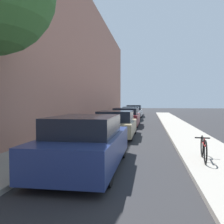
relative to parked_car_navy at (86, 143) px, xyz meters
The scene contains 10 objects.
ground_plane 8.00m from the parked_car_navy, 84.33° to the left, with size 120.00×120.00×0.00m, color #28282B.
sidewalk_left 8.23m from the parked_car_navy, 104.92° to the left, with size 2.00×52.00×0.12m.
sidewalk_right 8.77m from the parked_car_navy, 65.07° to the left, with size 2.00×52.00×0.12m.
building_facade_left 9.75m from the parked_car_navy, 113.59° to the left, with size 0.70×52.00×10.34m.
parked_car_navy is the anchor object (origin of this frame).
parked_car_champagne 6.12m from the parked_car_navy, 90.19° to the left, with size 1.88×4.25×1.35m.
parked_car_maroon 11.85m from the parked_car_navy, 90.29° to the left, with size 1.89×4.44×1.37m.
parked_car_silver 18.15m from the parked_car_navy, 90.49° to the left, with size 1.72×4.66×1.34m.
parked_car_white 23.36m from the parked_car_navy, 90.45° to the left, with size 1.85×4.33×1.44m.
bicycle 3.40m from the parked_car_navy, 16.23° to the left, with size 0.44×1.61×0.66m.
Camera 1 is at (0.92, 1.63, 1.80)m, focal length 39.46 mm.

